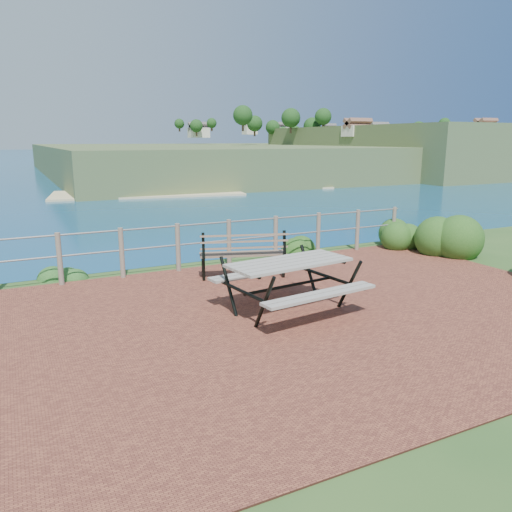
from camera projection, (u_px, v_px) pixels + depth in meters
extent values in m
cube|color=brown|center=(312.00, 312.00, 8.01)|extent=(10.00, 7.00, 0.12)
plane|color=#155682|center=(16.00, 147.00, 182.48)|extent=(1200.00, 1200.00, 0.00)
cylinder|color=#6B5B4C|center=(60.00, 259.00, 9.32)|extent=(0.10, 0.10, 1.00)
cylinder|color=#6B5B4C|center=(122.00, 253.00, 9.82)|extent=(0.10, 0.10, 1.00)
cylinder|color=#6B5B4C|center=(178.00, 247.00, 10.31)|extent=(0.10, 0.10, 1.00)
cylinder|color=#6B5B4C|center=(229.00, 242.00, 10.81)|extent=(0.10, 0.10, 1.00)
cylinder|color=#6B5B4C|center=(276.00, 238.00, 11.31)|extent=(0.10, 0.10, 1.00)
cylinder|color=#6B5B4C|center=(318.00, 234.00, 11.80)|extent=(0.10, 0.10, 1.00)
cylinder|color=#6B5B4C|center=(357.00, 230.00, 12.30)|extent=(0.10, 0.10, 1.00)
cylinder|color=#6B5B4C|center=(394.00, 226.00, 12.80)|extent=(0.10, 0.10, 1.00)
cylinder|color=slate|center=(229.00, 222.00, 10.71)|extent=(9.40, 0.04, 0.04)
cylinder|color=slate|center=(229.00, 240.00, 10.80)|extent=(9.40, 0.04, 0.04)
cube|color=#495F2F|center=(321.00, 157.00, 253.07)|extent=(260.00, 180.00, 12.00)
cube|color=#495F2F|center=(470.00, 149.00, 243.19)|extent=(160.00, 120.00, 20.00)
cube|color=beige|center=(431.00, 181.00, 175.91)|extent=(209.53, 114.73, 0.50)
cube|color=gray|center=(289.00, 262.00, 7.79)|extent=(2.04, 1.04, 0.04)
cube|color=gray|center=(289.00, 282.00, 7.87)|extent=(1.98, 0.52, 0.04)
cube|color=gray|center=(289.00, 282.00, 7.87)|extent=(1.98, 0.52, 0.04)
cylinder|color=black|center=(289.00, 286.00, 7.88)|extent=(1.68, 0.25, 0.05)
cube|color=brown|center=(243.00, 254.00, 9.87)|extent=(1.75, 0.92, 0.04)
cube|color=brown|center=(243.00, 239.00, 9.80)|extent=(1.66, 0.64, 0.39)
cube|color=black|center=(243.00, 265.00, 9.92)|extent=(0.07, 0.08, 0.47)
cube|color=black|center=(243.00, 265.00, 9.92)|extent=(0.07, 0.08, 0.47)
cube|color=black|center=(243.00, 265.00, 9.92)|extent=(0.07, 0.08, 0.47)
cube|color=black|center=(243.00, 265.00, 9.92)|extent=(0.07, 0.08, 0.47)
ellipsoid|color=#194715|center=(444.00, 255.00, 11.93)|extent=(1.45, 1.45, 2.06)
ellipsoid|color=#194715|center=(398.00, 247.00, 12.87)|extent=(0.94, 0.94, 1.35)
ellipsoid|color=#1E481B|center=(64.00, 279.00, 9.91)|extent=(0.70, 0.70, 0.41)
ellipsoid|color=#194715|center=(297.00, 249.00, 12.57)|extent=(0.80, 0.80, 0.55)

